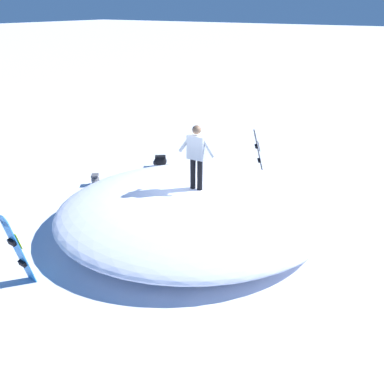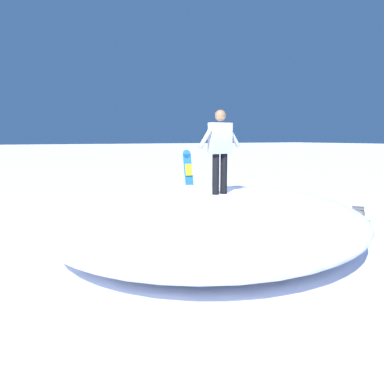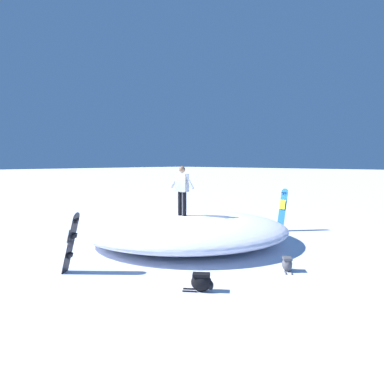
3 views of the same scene
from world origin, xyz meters
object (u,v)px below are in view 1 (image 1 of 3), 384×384
backpack_far (160,161)px  snowboarder_standing (197,153)px  backpack_near (95,180)px  snowboard_secondary_upright (17,249)px  snowboard_primary_upright (258,151)px

backpack_far → snowboarder_standing: bearing=140.1°
backpack_far → backpack_near: bearing=73.5°
snowboarder_standing → backpack_far: bearing=-39.9°
snowboard_secondary_upright → backpack_near: (2.47, -4.51, -0.70)m
snowboarder_standing → snowboard_primary_upright: bearing=-88.6°
snowboard_primary_upright → snowboarder_standing: bearing=91.4°
snowboard_primary_upright → snowboard_secondary_upright: snowboard_secondary_upright is taller
snowboard_primary_upright → backpack_far: bearing=22.7°
snowboard_primary_upright → snowboard_secondary_upright: size_ratio=0.91×
snowboard_secondary_upright → backpack_far: bearing=-76.1°
snowboarder_standing → snowboard_secondary_upright: 4.65m
snowboard_primary_upright → backpack_near: (3.92, 3.82, -0.62)m
snowboard_secondary_upright → snowboard_primary_upright: bearing=-99.9°
snowboard_primary_upright → snowboard_secondary_upright: 8.46m
snowboard_primary_upright → backpack_near: bearing=44.2°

